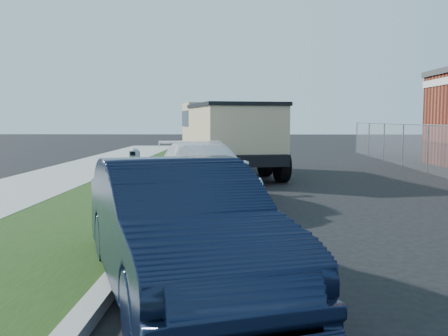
{
  "coord_description": "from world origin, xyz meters",
  "views": [
    {
      "loc": [
        -1.07,
        -9.87,
        2.02
      ],
      "look_at": [
        -1.4,
        1.0,
        1.0
      ],
      "focal_mm": 42.0,
      "sensor_mm": 36.0,
      "label": 1
    }
  ],
  "objects_px": {
    "white_wagon": "(203,173)",
    "navy_sedan": "(178,227)",
    "dump_truck": "(227,133)",
    "parking_meter": "(135,167)"
  },
  "relations": [
    {
      "from": "parking_meter",
      "to": "dump_truck",
      "type": "height_order",
      "value": "dump_truck"
    },
    {
      "from": "white_wagon",
      "to": "dump_truck",
      "type": "distance_m",
      "value": 6.84
    },
    {
      "from": "parking_meter",
      "to": "navy_sedan",
      "type": "relative_size",
      "value": 0.28
    },
    {
      "from": "white_wagon",
      "to": "navy_sedan",
      "type": "height_order",
      "value": "navy_sedan"
    },
    {
      "from": "navy_sedan",
      "to": "dump_truck",
      "type": "height_order",
      "value": "dump_truck"
    },
    {
      "from": "dump_truck",
      "to": "parking_meter",
      "type": "bearing_deg",
      "value": -113.71
    },
    {
      "from": "navy_sedan",
      "to": "dump_truck",
      "type": "distance_m",
      "value": 13.23
    },
    {
      "from": "white_wagon",
      "to": "dump_truck",
      "type": "bearing_deg",
      "value": 74.28
    },
    {
      "from": "white_wagon",
      "to": "parking_meter",
      "type": "bearing_deg",
      "value": -129.3
    },
    {
      "from": "parking_meter",
      "to": "navy_sedan",
      "type": "xyz_separation_m",
      "value": [
        1.33,
        -4.13,
        -0.32
      ]
    }
  ]
}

